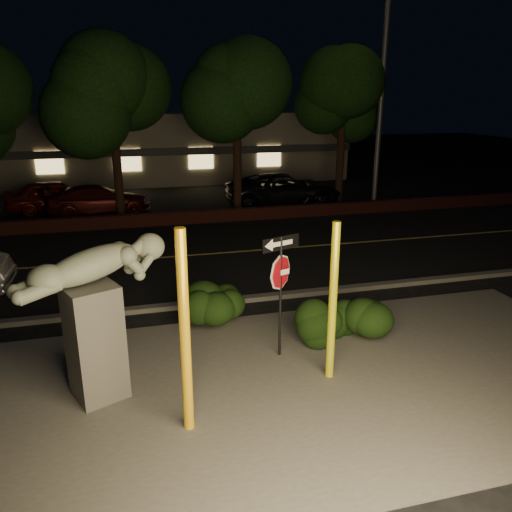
{
  "coord_description": "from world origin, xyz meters",
  "views": [
    {
      "loc": [
        -2.22,
        -8.32,
        4.87
      ],
      "look_at": [
        0.38,
        1.59,
        1.6
      ],
      "focal_mm": 35.0,
      "sensor_mm": 36.0,
      "label": 1
    }
  ],
  "objects": [
    {
      "name": "ground",
      "position": [
        0.0,
        10.0,
        0.0
      ],
      "size": [
        90.0,
        90.0,
        0.0
      ],
      "primitive_type": "plane",
      "color": "black",
      "rests_on": "ground"
    },
    {
      "name": "patio",
      "position": [
        0.0,
        -1.0,
        0.01
      ],
      "size": [
        14.0,
        6.0,
        0.02
      ],
      "primitive_type": "cube",
      "color": "#4C4944",
      "rests_on": "ground"
    },
    {
      "name": "road",
      "position": [
        0.0,
        7.0,
        0.01
      ],
      "size": [
        80.0,
        8.0,
        0.01
      ],
      "primitive_type": "cube",
      "color": "black",
      "rests_on": "ground"
    },
    {
      "name": "lane_marking",
      "position": [
        0.0,
        7.0,
        0.02
      ],
      "size": [
        80.0,
        0.12,
        0.0
      ],
      "primitive_type": "cube",
      "color": "tan",
      "rests_on": "road"
    },
    {
      "name": "curb",
      "position": [
        0.0,
        2.9,
        0.06
      ],
      "size": [
        80.0,
        0.25,
        0.12
      ],
      "primitive_type": "cube",
      "color": "#4C4944",
      "rests_on": "ground"
    },
    {
      "name": "brick_wall",
      "position": [
        0.0,
        11.3,
        0.25
      ],
      "size": [
        40.0,
        0.35,
        0.5
      ],
      "primitive_type": "cube",
      "color": "#461A16",
      "rests_on": "ground"
    },
    {
      "name": "parking_lot",
      "position": [
        0.0,
        17.0,
        0.01
      ],
      "size": [
        40.0,
        12.0,
        0.01
      ],
      "primitive_type": "cube",
      "color": "black",
      "rests_on": "ground"
    },
    {
      "name": "building",
      "position": [
        0.0,
        24.99,
        2.0
      ],
      "size": [
        22.0,
        10.2,
        4.0
      ],
      "color": "gray",
      "rests_on": "ground"
    },
    {
      "name": "tree_far_b",
      "position": [
        -2.5,
        13.2,
        6.05
      ],
      "size": [
        5.2,
        5.2,
        8.41
      ],
      "color": "black",
      "rests_on": "ground"
    },
    {
      "name": "tree_far_c",
      "position": [
        2.5,
        12.8,
        5.66
      ],
      "size": [
        4.8,
        4.8,
        7.84
      ],
      "color": "black",
      "rests_on": "ground"
    },
    {
      "name": "tree_far_d",
      "position": [
        7.5,
        13.3,
        5.42
      ],
      "size": [
        4.4,
        4.4,
        7.42
      ],
      "color": "black",
      "rests_on": "ground"
    },
    {
      "name": "yellow_pole_left",
      "position": [
        -1.56,
        -1.75,
        1.59
      ],
      "size": [
        0.16,
        0.16,
        3.19
      ],
      "primitive_type": "cylinder",
      "color": "yellow",
      "rests_on": "ground"
    },
    {
      "name": "yellow_pole_right",
      "position": [
        1.11,
        -0.91,
        1.46
      ],
      "size": [
        0.15,
        0.15,
        2.91
      ],
      "primitive_type": "cylinder",
      "color": "yellow",
      "rests_on": "ground"
    },
    {
      "name": "signpost",
      "position": [
        0.46,
        0.06,
        1.73
      ],
      "size": [
        0.79,
        0.3,
        2.44
      ],
      "rotation": [
        0.0,
        0.0,
        0.35
      ],
      "color": "black",
      "rests_on": "ground"
    },
    {
      "name": "sculpture",
      "position": [
        -2.87,
        -0.46,
        1.66
      ],
      "size": [
        2.45,
        1.54,
        2.69
      ],
      "rotation": [
        0.0,
        0.0,
        0.4
      ],
      "color": "#4C4944",
      "rests_on": "ground"
    },
    {
      "name": "hedge_center",
      "position": [
        -0.3,
        1.68,
        0.54
      ],
      "size": [
        2.24,
        1.37,
        1.09
      ],
      "primitive_type": "ellipsoid",
      "rotation": [
        0.0,
        0.0,
        -0.2
      ],
      "color": "black",
      "rests_on": "ground"
    },
    {
      "name": "hedge_right",
      "position": [
        1.69,
        0.37,
        0.54
      ],
      "size": [
        1.85,
        1.32,
        1.09
      ],
      "primitive_type": "ellipsoid",
      "rotation": [
        0.0,
        0.0,
        -0.29
      ],
      "color": "black",
      "rests_on": "ground"
    },
    {
      "name": "hedge_far_right",
      "position": [
        2.23,
        0.43,
        0.51
      ],
      "size": [
        1.69,
        1.33,
        1.02
      ],
      "primitive_type": "ellipsoid",
      "rotation": [
        0.0,
        0.0,
        -0.31
      ],
      "color": "black",
      "rests_on": "ground"
    },
    {
      "name": "streetlight",
      "position": [
        8.5,
        12.04,
        6.69
      ],
      "size": [
        1.64,
        0.75,
        11.25
      ],
      "rotation": [
        0.0,
        0.0,
        0.3
      ],
      "color": "#525156",
      "rests_on": "ground"
    },
    {
      "name": "parked_car_red",
      "position": [
        -5.28,
        15.1,
        0.71
      ],
      "size": [
        4.38,
        2.4,
        1.41
      ],
      "primitive_type": "imported",
      "rotation": [
        0.0,
        0.0,
        1.76
      ],
      "color": "maroon",
      "rests_on": "ground"
    },
    {
      "name": "parked_car_darkred",
      "position": [
        -3.42,
        14.01,
        0.63
      ],
      "size": [
        4.55,
        2.3,
        1.27
      ],
      "primitive_type": "imported",
      "rotation": [
        0.0,
        0.0,
        1.7
      ],
      "color": "#451110",
      "rests_on": "ground"
    },
    {
      "name": "parked_car_dark",
      "position": [
        4.92,
        13.78,
        0.75
      ],
      "size": [
        5.51,
        2.8,
        1.49
      ],
      "primitive_type": "imported",
      "rotation": [
        0.0,
        0.0,
        1.51
      ],
      "color": "black",
      "rests_on": "ground"
    }
  ]
}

